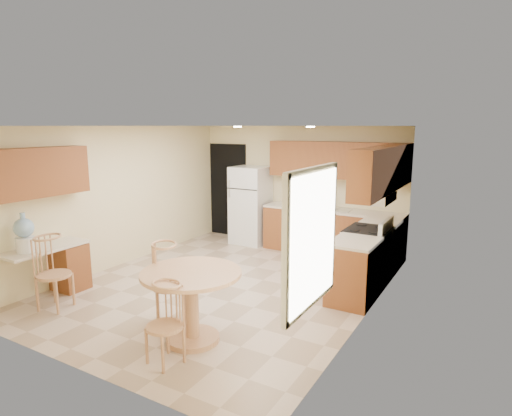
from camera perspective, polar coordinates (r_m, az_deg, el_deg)
The scene contains 30 objects.
floor at distance 6.94m, azimuth -4.15°, elevation -10.24°, with size 5.50×5.50×0.00m, color tan.
ceiling at distance 6.48m, azimuth -4.46°, elevation 10.86°, with size 4.50×5.50×0.02m, color white.
wall_back at distance 8.97m, azimuth 5.64°, elevation 2.84°, with size 4.50×0.02×2.50m, color beige.
wall_front at distance 4.66m, azimuth -23.79°, elevation -5.65°, with size 4.50×0.02×2.50m, color beige.
wall_left at distance 8.07m, azimuth -17.64°, elevation 1.47°, with size 0.02×5.50×2.50m, color beige.
wall_right at distance 5.67m, azimuth 14.87°, elevation -2.23°, with size 0.02×5.50×2.50m, color beige.
doorway at distance 9.83m, azimuth -3.75°, elevation 2.40°, with size 0.90×0.02×2.10m, color black.
base_cab_back at distance 8.53m, azimuth 10.06°, elevation -3.28°, with size 2.75×0.60×0.87m, color brown.
counter_back at distance 8.43m, azimuth 10.16°, elevation -0.28°, with size 2.75×0.63×0.04m, color beige.
base_cab_right_a at distance 7.68m, azimuth 16.09°, elevation -5.13°, with size 0.60×0.59×0.87m, color brown.
counter_right_a at distance 7.57m, azimuth 16.27°, elevation -1.82°, with size 0.63×0.59×0.04m, color beige.
base_cab_right_b at distance 6.34m, azimuth 12.84°, elevation -8.40°, with size 0.60×0.80×0.87m, color brown.
counter_right_b at distance 6.21m, azimuth 13.02°, elevation -4.43°, with size 0.63×0.80×0.04m, color beige.
upper_cab_back at distance 8.43m, azimuth 10.70°, elevation 6.29°, with size 2.75×0.33×0.70m, color brown.
upper_cab_right at distance 6.77m, azimuth 16.49°, elevation 4.94°, with size 0.33×2.42×0.70m, color brown.
upper_cab_left at distance 6.89m, azimuth -26.84°, elevation 4.30°, with size 0.33×1.40×0.70m, color brown.
sink at distance 8.44m, azimuth 10.01°, elevation -0.12°, with size 0.78×0.44×0.01m, color silver.
range_hood at distance 6.82m, azimuth 15.55°, elevation 1.38°, with size 0.50×0.76×0.14m, color silver.
desk_pedestal at distance 7.27m, azimuth -23.60°, elevation -7.18°, with size 0.48×0.42×0.72m, color brown.
desk_top at distance 6.96m, azimuth -26.36°, elevation -4.85°, with size 0.50×1.20×0.04m, color beige.
window at distance 3.91m, azimuth 7.51°, elevation -4.06°, with size 0.06×1.12×1.30m.
can_light_a at distance 7.75m, azimuth -2.47°, elevation 10.78°, with size 0.14×0.14×0.02m, color white.
can_light_b at distance 7.10m, azimuth 7.28°, elevation 10.69°, with size 0.14×0.14×0.02m, color white.
refrigerator at distance 9.17m, azimuth -0.74°, elevation 0.39°, with size 0.73×0.71×1.65m.
stove at distance 7.05m, azimuth 14.56°, elevation -6.21°, with size 0.65×0.76×1.09m.
dining_table at distance 5.11m, azimuth -8.57°, elevation -11.51°, with size 1.16×1.16×0.86m.
chair_table_a at distance 5.53m, azimuth -12.13°, elevation -9.06°, with size 0.46×0.57×1.04m.
chair_table_b at distance 4.67m, azimuth -12.86°, elevation -14.25°, with size 0.39×0.40×0.88m.
chair_desk at distance 6.48m, azimuth -26.15°, elevation -7.13°, with size 0.45×0.58×1.02m.
water_crock at distance 6.75m, azimuth -28.50°, elevation -3.11°, with size 0.27×0.27×0.56m.
Camera 1 is at (3.66, -5.35, 2.50)m, focal length 30.00 mm.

